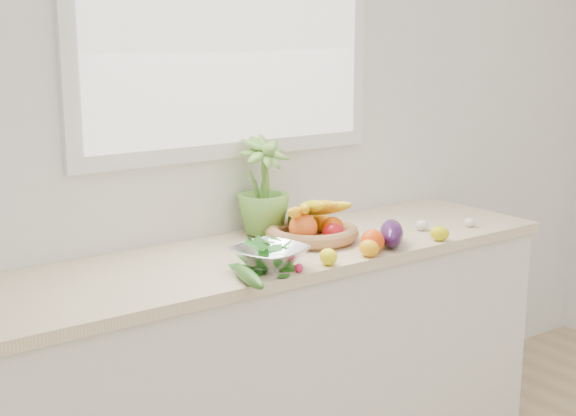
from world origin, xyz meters
TOP-DOWN VIEW (x-y plane):
  - back_wall at (0.00, 2.25)m, footprint 4.50×0.02m
  - counter_cabinet at (0.00, 1.95)m, footprint 2.20×0.58m
  - countertop at (0.00, 1.95)m, footprint 2.24×0.62m
  - window_frame at (0.00, 2.23)m, footprint 1.30×0.03m
  - window_pane at (0.00, 2.21)m, footprint 1.18×0.01m
  - orange_loose at (0.26, 1.70)m, footprint 0.11×0.11m
  - lemon_a at (0.21, 1.67)m, footprint 0.07×0.09m
  - lemon_b at (0.04, 1.68)m, footprint 0.07×0.08m
  - lemon_c at (0.57, 1.68)m, footprint 0.09×0.09m
  - apple at (0.21, 1.87)m, footprint 0.09×0.09m
  - ginger at (0.34, 1.74)m, footprint 0.13×0.07m
  - garlic_a at (0.63, 1.83)m, footprint 0.07×0.07m
  - garlic_b at (0.20, 2.00)m, footprint 0.07×0.07m
  - garlic_c at (0.83, 1.76)m, footprint 0.05×0.05m
  - eggplant at (0.38, 1.74)m, footprint 0.22×0.23m
  - cucumber at (-0.29, 1.67)m, footprint 0.10×0.25m
  - radish at (-0.10, 1.67)m, footprint 0.04×0.04m
  - potted_herb at (0.08, 2.14)m, footprint 0.22×0.22m
  - fruit_basket at (0.19, 1.97)m, footprint 0.44×0.44m
  - colander_with_spinach at (-0.15, 1.76)m, footprint 0.29×0.29m

SIDE VIEW (x-z plane):
  - counter_cabinet at x=0.00m, z-range 0.00..0.86m
  - countertop at x=0.00m, z-range 0.86..0.90m
  - radish at x=-0.10m, z-range 0.90..0.93m
  - garlic_c at x=0.83m, z-range 0.90..0.94m
  - ginger at x=0.34m, z-range 0.90..0.94m
  - garlic_a at x=0.63m, z-range 0.90..0.94m
  - cucumber at x=-0.29m, z-range 0.90..0.94m
  - garlic_b at x=0.20m, z-range 0.90..0.95m
  - lemon_c at x=0.57m, z-range 0.90..0.96m
  - lemon_b at x=0.04m, z-range 0.90..0.96m
  - lemon_a at x=0.21m, z-range 0.90..0.96m
  - apple at x=0.21m, z-range 0.90..0.98m
  - orange_loose at x=0.26m, z-range 0.90..0.99m
  - eggplant at x=0.38m, z-range 0.90..0.99m
  - fruit_basket at x=0.19m, z-range 0.86..1.04m
  - colander_with_spinach at x=-0.15m, z-range 0.90..1.02m
  - potted_herb at x=0.08m, z-range 0.91..1.28m
  - back_wall at x=0.00m, z-range 0.00..2.70m
  - window_frame at x=0.00m, z-range 1.20..2.30m
  - window_pane at x=0.00m, z-range 1.26..2.24m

